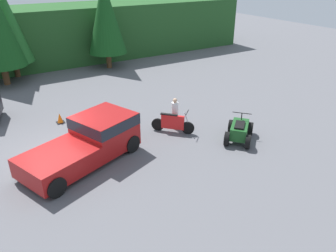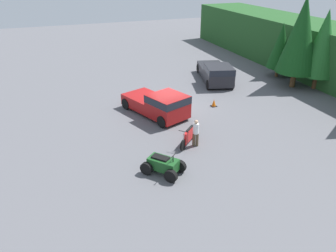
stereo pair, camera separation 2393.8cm
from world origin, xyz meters
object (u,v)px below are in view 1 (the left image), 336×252
at_px(pickup_truck_red, 90,139).
at_px(dirt_bike, 173,123).
at_px(quad_atv, 239,131).
at_px(rider_person, 175,112).
at_px(traffic_cone, 60,118).

relative_size(pickup_truck_red, dirt_bike, 3.33).
xyz_separation_m(pickup_truck_red, quad_atv, (6.62, -2.11, -0.45)).
bearing_deg(quad_atv, dirt_bike, 92.82).
relative_size(quad_atv, rider_person, 1.40).
xyz_separation_m(dirt_bike, rider_person, (0.32, 0.31, 0.41)).
distance_m(quad_atv, rider_person, 3.35).
relative_size(pickup_truck_red, traffic_cone, 10.05).
height_order(quad_atv, traffic_cone, quad_atv).
xyz_separation_m(pickup_truck_red, traffic_cone, (-0.22, 4.34, -0.67)).
distance_m(dirt_bike, quad_atv, 3.29).
relative_size(dirt_bike, rider_person, 1.01).
bearing_deg(traffic_cone, rider_person, -37.60).
bearing_deg(pickup_truck_red, quad_atv, -38.77).
height_order(pickup_truck_red, rider_person, pickup_truck_red).
xyz_separation_m(rider_person, traffic_cone, (-4.89, 3.76, -0.65)).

